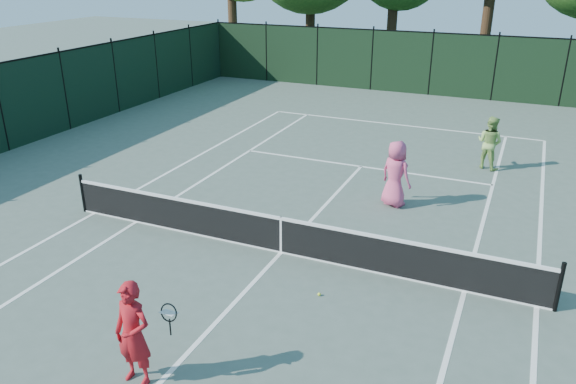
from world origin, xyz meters
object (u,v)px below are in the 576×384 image
at_px(player_green, 490,143).
at_px(loose_ball_midcourt, 319,294).
at_px(coach, 133,334).
at_px(player_pink, 396,174).

bearing_deg(player_green, loose_ball_midcourt, 100.20).
bearing_deg(loose_ball_midcourt, coach, -117.28).
xyz_separation_m(player_pink, loose_ball_midcourt, (-0.27, -5.08, -0.89)).
xyz_separation_m(coach, loose_ball_midcourt, (1.79, 3.47, -0.87)).
bearing_deg(player_pink, player_green, -92.49).
height_order(coach, player_green, coach).
distance_m(player_pink, loose_ball_midcourt, 5.16).
relative_size(player_green, loose_ball_midcourt, 25.31).
bearing_deg(coach, loose_ball_midcourt, 65.56).
height_order(player_pink, player_green, player_pink).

